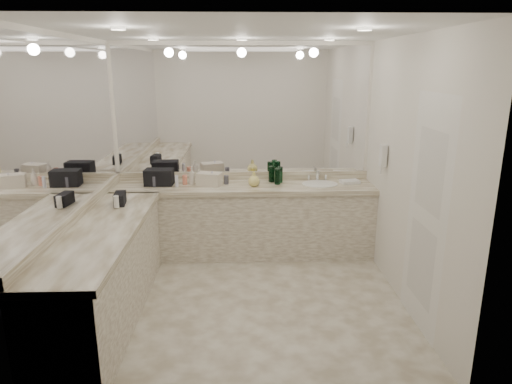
{
  "coord_description": "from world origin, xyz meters",
  "views": [
    {
      "loc": [
        -0.02,
        -4.22,
        2.31
      ],
      "look_at": [
        0.13,
        0.4,
        1.03
      ],
      "focal_mm": 32.0,
      "sensor_mm": 36.0,
      "label": 1
    }
  ],
  "objects_px": {
    "sink": "(320,185)",
    "soap_bottle_c": "(254,179)",
    "wall_phone": "(383,156)",
    "soap_bottle_b": "(212,179)",
    "cream_cosmetic_case": "(209,179)",
    "hand_towel": "(350,182)",
    "soap_bottle_a": "(192,176)",
    "black_toiletry_bag": "(159,177)"
  },
  "relations": [
    {
      "from": "sink",
      "to": "soap_bottle_c",
      "type": "distance_m",
      "value": 0.82
    },
    {
      "from": "sink",
      "to": "black_toiletry_bag",
      "type": "height_order",
      "value": "black_toiletry_bag"
    },
    {
      "from": "soap_bottle_c",
      "to": "cream_cosmetic_case",
      "type": "bearing_deg",
      "value": 175.3
    },
    {
      "from": "wall_phone",
      "to": "hand_towel",
      "type": "relative_size",
      "value": 1.05
    },
    {
      "from": "soap_bottle_a",
      "to": "soap_bottle_b",
      "type": "relative_size",
      "value": 1.14
    },
    {
      "from": "black_toiletry_bag",
      "to": "soap_bottle_a",
      "type": "distance_m",
      "value": 0.4
    },
    {
      "from": "soap_bottle_b",
      "to": "soap_bottle_c",
      "type": "xyz_separation_m",
      "value": [
        0.51,
        -0.03,
        0.0
      ]
    },
    {
      "from": "black_toiletry_bag",
      "to": "hand_towel",
      "type": "height_order",
      "value": "black_toiletry_bag"
    },
    {
      "from": "soap_bottle_b",
      "to": "wall_phone",
      "type": "bearing_deg",
      "value": -13.82
    },
    {
      "from": "sink",
      "to": "cream_cosmetic_case",
      "type": "xyz_separation_m",
      "value": [
        -1.36,
        -0.01,
        0.09
      ]
    },
    {
      "from": "hand_towel",
      "to": "soap_bottle_b",
      "type": "height_order",
      "value": "soap_bottle_b"
    },
    {
      "from": "black_toiletry_bag",
      "to": "soap_bottle_a",
      "type": "bearing_deg",
      "value": 3.85
    },
    {
      "from": "wall_phone",
      "to": "soap_bottle_a",
      "type": "distance_m",
      "value": 2.28
    },
    {
      "from": "soap_bottle_b",
      "to": "soap_bottle_c",
      "type": "distance_m",
      "value": 0.51
    },
    {
      "from": "black_toiletry_bag",
      "to": "soap_bottle_b",
      "type": "distance_m",
      "value": 0.66
    },
    {
      "from": "soap_bottle_c",
      "to": "hand_towel",
      "type": "bearing_deg",
      "value": 4.74
    },
    {
      "from": "black_toiletry_bag",
      "to": "cream_cosmetic_case",
      "type": "distance_m",
      "value": 0.62
    },
    {
      "from": "cream_cosmetic_case",
      "to": "hand_towel",
      "type": "bearing_deg",
      "value": 19.42
    },
    {
      "from": "sink",
      "to": "soap_bottle_b",
      "type": "height_order",
      "value": "soap_bottle_b"
    },
    {
      "from": "wall_phone",
      "to": "soap_bottle_b",
      "type": "bearing_deg",
      "value": 166.18
    },
    {
      "from": "sink",
      "to": "soap_bottle_c",
      "type": "relative_size",
      "value": 2.42
    },
    {
      "from": "hand_towel",
      "to": "soap_bottle_a",
      "type": "distance_m",
      "value": 1.96
    },
    {
      "from": "black_toiletry_bag",
      "to": "soap_bottle_b",
      "type": "relative_size",
      "value": 1.9
    },
    {
      "from": "cream_cosmetic_case",
      "to": "sink",
      "type": "bearing_deg",
      "value": 18.18
    },
    {
      "from": "wall_phone",
      "to": "soap_bottle_b",
      "type": "distance_m",
      "value": 2.02
    },
    {
      "from": "hand_towel",
      "to": "cream_cosmetic_case",
      "type": "bearing_deg",
      "value": -178.2
    },
    {
      "from": "hand_towel",
      "to": "wall_phone",
      "type": "bearing_deg",
      "value": -67.7
    },
    {
      "from": "hand_towel",
      "to": "soap_bottle_a",
      "type": "xyz_separation_m",
      "value": [
        -1.96,
        0.02,
        0.08
      ]
    },
    {
      "from": "black_toiletry_bag",
      "to": "wall_phone",
      "type": "bearing_deg",
      "value": -11.75
    },
    {
      "from": "soap_bottle_c",
      "to": "wall_phone",
      "type": "bearing_deg",
      "value": -17.27
    },
    {
      "from": "cream_cosmetic_case",
      "to": "hand_towel",
      "type": "height_order",
      "value": "cream_cosmetic_case"
    },
    {
      "from": "sink",
      "to": "soap_bottle_a",
      "type": "distance_m",
      "value": 1.58
    },
    {
      "from": "wall_phone",
      "to": "soap_bottle_b",
      "type": "xyz_separation_m",
      "value": [
        -1.93,
        0.47,
        -0.36
      ]
    },
    {
      "from": "hand_towel",
      "to": "soap_bottle_c",
      "type": "distance_m",
      "value": 1.21
    },
    {
      "from": "cream_cosmetic_case",
      "to": "soap_bottle_c",
      "type": "height_order",
      "value": "soap_bottle_c"
    },
    {
      "from": "soap_bottle_b",
      "to": "cream_cosmetic_case",
      "type": "bearing_deg",
      "value": 161.64
    },
    {
      "from": "cream_cosmetic_case",
      "to": "soap_bottle_b",
      "type": "relative_size",
      "value": 1.6
    },
    {
      "from": "wall_phone",
      "to": "black_toiletry_bag",
      "type": "xyz_separation_m",
      "value": [
        -2.58,
        0.54,
        -0.35
      ]
    },
    {
      "from": "soap_bottle_b",
      "to": "black_toiletry_bag",
      "type": "bearing_deg",
      "value": 174.49
    },
    {
      "from": "sink",
      "to": "black_toiletry_bag",
      "type": "bearing_deg",
      "value": 178.93
    },
    {
      "from": "sink",
      "to": "hand_towel",
      "type": "bearing_deg",
      "value": 6.19
    },
    {
      "from": "wall_phone",
      "to": "soap_bottle_c",
      "type": "bearing_deg",
      "value": 162.73
    }
  ]
}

